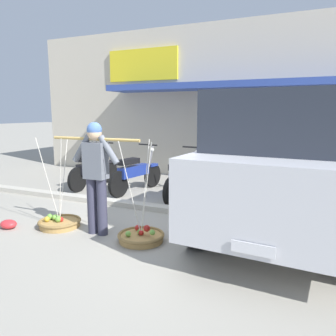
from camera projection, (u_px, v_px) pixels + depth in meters
The scene contains 12 objects.
ground_plane at pixel (142, 222), 5.58m from camera, with size 90.00×90.00×0.00m, color #9E998C.
sidewalk_curb at pixel (159, 208), 6.20m from camera, with size 20.00×0.24×0.10m, color #BAB4A5.
fruit_vendor at pixel (96, 171), 4.88m from camera, with size 1.50×0.22×1.70m.
fruit_basket_left_side at pixel (141, 236), 4.73m from camera, with size 0.68×0.68×1.45m.
fruit_basket_right_side at pixel (59, 222), 5.33m from camera, with size 0.68×0.68×1.45m.
motorcycle_nearest_shop at pixel (93, 169), 8.13m from camera, with size 0.54×1.82×1.09m.
motorcycle_second_in_row at pixel (136, 173), 7.60m from camera, with size 0.56×1.80×1.09m.
motorcycle_third_in_row at pixel (184, 178), 6.99m from camera, with size 0.54×1.82×1.09m.
parked_truck at pixel (290, 165), 5.10m from camera, with size 2.43×4.83×2.10m.
storefront_building at pixel (257, 104), 10.87m from camera, with size 13.00×6.00×4.20m.
plastic_litter_bag at pixel (8, 224), 5.25m from camera, with size 0.28×0.22×0.14m, color red.
wooden_crate at pixel (246, 196), 6.64m from camera, with size 0.44×0.36×0.32m, color olive.
Camera 1 is at (2.55, -4.72, 1.83)m, focal length 35.19 mm.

